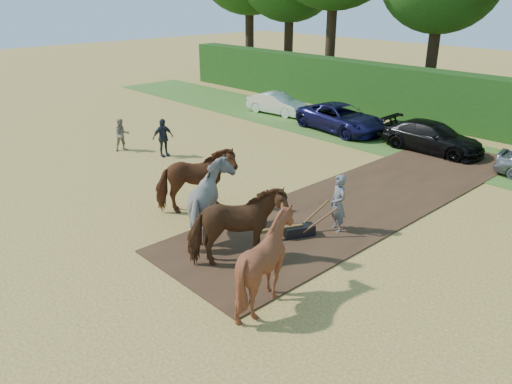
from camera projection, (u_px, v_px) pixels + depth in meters
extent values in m
plane|color=gold|center=(192.00, 244.00, 15.02)|extent=(120.00, 120.00, 0.00)
cube|color=#472D1C|center=(370.00, 197.00, 18.42)|extent=(4.50, 17.00, 0.05)
cube|color=#38601E|center=(429.00, 150.00, 23.86)|extent=(50.00, 5.00, 0.03)
cube|color=#14380F|center=(477.00, 105.00, 26.15)|extent=(46.00, 1.60, 3.00)
imported|color=beige|center=(122.00, 135.00, 23.51)|extent=(0.74, 0.86, 1.54)
imported|color=#22272E|center=(163.00, 138.00, 22.67)|extent=(0.51, 1.06, 1.75)
imported|color=maroon|center=(196.00, 181.00, 16.85)|extent=(2.22, 2.94, 2.26)
imported|color=#B7B1A4|center=(214.00, 202.00, 15.19)|extent=(2.84, 2.68, 2.26)
imported|color=#57351B|center=(237.00, 227.00, 13.54)|extent=(2.22, 2.94, 2.26)
imported|color=brown|center=(267.00, 260.00, 11.89)|extent=(2.52, 2.63, 2.26)
cube|color=black|center=(299.00, 231.00, 15.40)|extent=(0.75, 1.04, 0.38)
cube|color=brown|center=(280.00, 229.00, 15.14)|extent=(0.73, 1.41, 0.11)
cylinder|color=brown|center=(314.00, 214.00, 15.63)|extent=(0.38, 1.07, 0.79)
cylinder|color=brown|center=(320.00, 220.00, 15.22)|extent=(0.64, 0.96, 0.79)
imported|color=gray|center=(338.00, 204.00, 15.49)|extent=(0.81, 0.70, 1.89)
imported|color=white|center=(277.00, 104.00, 30.54)|extent=(4.02, 1.84, 1.28)
imported|color=#171542|center=(341.00, 118.00, 26.74)|extent=(5.48, 3.04, 1.45)
imported|color=black|center=(432.00, 137.00, 23.40)|extent=(4.85, 2.07, 1.39)
cylinder|color=#382616|center=(250.00, 44.00, 41.73)|extent=(0.70, 0.70, 5.85)
cylinder|color=#382616|center=(288.00, 50.00, 39.42)|extent=(0.70, 0.70, 5.40)
cylinder|color=#382616|center=(330.00, 48.00, 35.19)|extent=(0.70, 0.70, 6.53)
cylinder|color=#382616|center=(431.00, 67.00, 31.65)|extent=(0.70, 0.70, 5.17)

